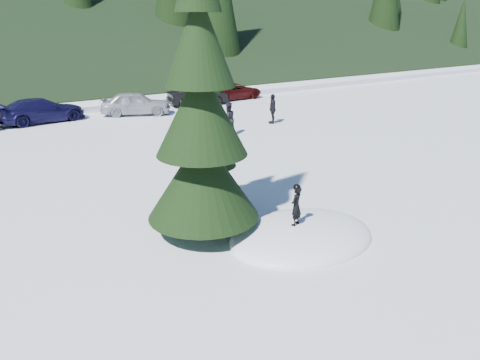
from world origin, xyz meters
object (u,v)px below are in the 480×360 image
spruce_short (209,149)px  car_3 (42,110)px  child_skier (296,206)px  car_4 (136,103)px  car_5 (198,95)px  spruce_tall (201,122)px  adult_1 (272,109)px  car_6 (234,91)px  adult_0 (228,119)px

spruce_short → car_3: 17.68m
spruce_short → car_3: spruce_short is taller
child_skier → car_3: 20.92m
car_4 → spruce_short: bearing=-169.0°
car_5 → spruce_short: bearing=160.9°
spruce_tall → adult_1: bearing=45.4°
child_skier → car_6: 24.60m
car_6 → car_3: bearing=89.9°
spruce_tall → adult_1: size_ratio=4.90×
adult_1 → car_4: (-5.83, 6.99, -0.13)m
adult_1 → spruce_tall: bearing=-16.4°
adult_0 → child_skier: bearing=67.4°
car_5 → car_4: bearing=108.3°
spruce_short → child_skier: bearing=-73.7°
child_skier → car_6: bearing=-143.4°
spruce_tall → car_3: 19.14m
adult_1 → adult_0: bearing=-45.6°
spruce_short → car_4: spruce_short is taller
adult_0 → car_4: (-2.02, 8.09, -0.13)m
adult_1 → car_5: bearing=-146.3°
spruce_short → car_5: bearing=62.4°
car_3 → car_6: 14.37m
spruce_tall → adult_0: (7.07, 9.92, -2.44)m
car_6 → child_skier: bearing=148.0°
child_skier → car_6: (11.86, 21.54, -0.42)m
spruce_tall → car_6: (13.80, 19.73, -2.69)m
spruce_tall → car_4: 18.89m
spruce_tall → car_5: bearing=61.8°
adult_0 → adult_1: bearing=-162.8°
spruce_short → car_4: size_ratio=1.21×
child_skier → adult_1: (8.95, 12.84, -0.17)m
spruce_tall → car_6: size_ratio=1.91×
adult_0 → car_3: bearing=-48.8°
spruce_tall → car_3: spruce_tall is taller
car_6 → adult_0: bearing=142.4°
spruce_short → spruce_tall: bearing=-125.5°
spruce_tall → spruce_short: size_ratio=1.60×
child_skier → adult_0: adult_0 is taller
car_5 → child_skier: bearing=166.8°
spruce_short → car_3: bearing=95.0°
spruce_short → car_6: (12.80, 18.33, -1.48)m
spruce_short → car_4: (4.05, 16.61, -1.35)m
spruce_short → car_3: size_ratio=1.07×
adult_1 → car_3: (-11.44, 7.93, -0.15)m
spruce_short → child_skier: size_ratio=4.72×
child_skier → car_5: child_skier is taller
car_6 → spruce_short: bearing=141.9°
child_skier → car_5: bearing=-136.1°
car_3 → adult_1: bearing=-131.6°
adult_0 → car_3: size_ratio=0.35×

